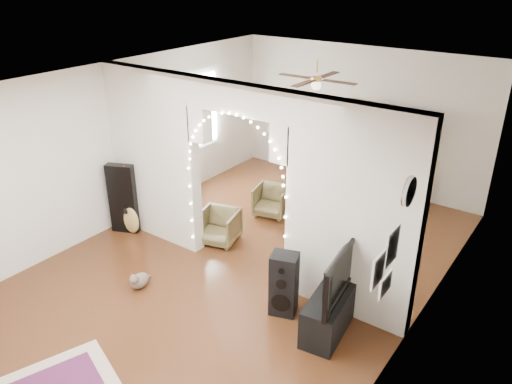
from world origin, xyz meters
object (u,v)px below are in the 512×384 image
Objects in this scene: acoustic_guitar at (129,209)px; bookcase at (381,152)px; dining_table at (373,167)px; dining_chair_right at (272,201)px; media_console at (330,312)px; dining_chair_left at (219,227)px; floor_speaker at (284,284)px.

bookcase is (2.69, 3.75, 0.43)m from acoustic_guitar.
dining_table reaches higher than dining_chair_right.
acoustic_guitar is at bearing -105.54° from bookcase.
bookcase is (-1.09, 3.97, 0.62)m from media_console.
dining_table is 1.98m from dining_chair_right.
bookcase is 2.99× the size of dining_chair_right.
media_console is 2.56m from dining_chair_left.
media_console is at bearing -34.63° from dining_chair_left.
dining_chair_left is (-1.78, 0.88, -0.15)m from floor_speaker.
dining_table is 2.09× the size of dining_chair_left.
bookcase reaches higher than floor_speaker.
bookcase is 1.41× the size of dining_table.
bookcase is at bearing 51.62° from dining_chair_left.
acoustic_guitar reaches higher than dining_chair_right.
dining_table is (-1.08, 3.64, 0.43)m from media_console.
floor_speaker reaches higher than dining_chair_left.
floor_speaker is at bearing 5.97° from acoustic_guitar.
dining_chair_left reaches higher than dining_chair_right.
floor_speaker is at bearing -85.57° from dining_table.
dining_chair_left is 1.28m from dining_chair_right.
floor_speaker is 4.06m from bookcase.
floor_speaker is at bearing -66.80° from dining_chair_right.
dining_chair_left is at bearing 153.19° from media_console.
floor_speaker reaches higher than dining_table.
acoustic_guitar is 3.79m from media_console.
dining_table is at bearing 78.52° from floor_speaker.
dining_table is (-0.44, 3.68, 0.26)m from floor_speaker.
bookcase is 3.45m from dining_chair_left.
bookcase reaches higher than dining_chair_left.
bookcase reaches higher than dining_chair_right.
dining_table is (2.71, 3.42, 0.25)m from acoustic_guitar.
dining_table is 2.12× the size of dining_chair_right.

